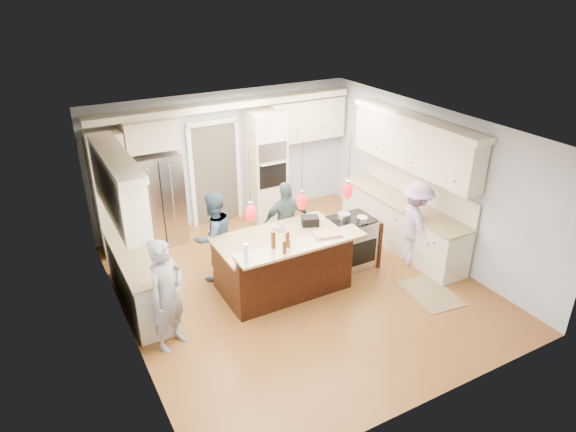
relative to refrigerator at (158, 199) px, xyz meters
name	(u,v)px	position (x,y,z in m)	size (l,w,h in m)	color
ground_plane	(298,285)	(1.55, -2.64, -0.90)	(6.00, 6.00, 0.00)	brown
room_shell	(299,185)	(1.55, -2.64, 0.92)	(5.54, 6.04, 2.72)	#B2BCC6
refrigerator	(158,199)	(0.00, 0.00, 0.00)	(0.90, 0.70, 1.80)	#B7B7BC
oven_column	(266,166)	(2.30, 0.03, 0.25)	(0.72, 0.69, 2.30)	beige
back_upper_cabinets	(193,152)	(0.80, 0.12, 0.77)	(5.30, 0.61, 2.54)	beige
right_counter_run	(405,194)	(3.99, -2.34, 0.16)	(0.64, 3.10, 2.51)	beige
left_cabinets	(132,244)	(-0.89, -1.84, 0.16)	(0.64, 2.30, 2.51)	beige
kitchen_island	(283,262)	(1.30, -2.57, -0.42)	(2.10, 1.46, 1.12)	black
island_range	(351,242)	(2.71, -2.49, -0.44)	(0.82, 0.71, 0.92)	#B7B7BC
pendant_lights	(302,201)	(1.30, -3.15, 0.90)	(1.75, 0.15, 1.03)	black
person_bar_end	(167,295)	(-0.75, -3.09, -0.07)	(0.61, 0.40, 1.66)	slate
person_far_left	(214,237)	(0.45, -1.73, -0.12)	(0.76, 0.59, 1.57)	#324962
person_far_right	(287,222)	(1.80, -1.79, -0.14)	(0.89, 0.37, 1.52)	#41585B
person_range_side	(415,223)	(3.74, -2.95, -0.12)	(1.00, 0.58, 1.56)	#B28DBE
floor_rug	(430,293)	(3.34, -3.89, -0.89)	(0.70, 1.02, 0.01)	olive
water_bottle	(246,253)	(0.35, -3.25, 0.36)	(0.07, 0.07, 0.29)	silver
beer_bottle_a	(273,240)	(0.87, -3.08, 0.36)	(0.07, 0.07, 0.27)	#4B220D
beer_bottle_b	(284,247)	(0.94, -3.30, 0.33)	(0.05, 0.05, 0.21)	#4B220D
beer_bottle_c	(287,239)	(1.07, -3.15, 0.35)	(0.06, 0.06, 0.25)	#4B220D
drink_can	(289,242)	(1.10, -3.13, 0.28)	(0.06, 0.06, 0.12)	#B7B7BC
cutting_board	(327,234)	(1.79, -3.11, 0.24)	(0.41, 0.29, 0.03)	#B47F53
pot_large	(344,217)	(2.54, -2.47, 0.08)	(0.22, 0.22, 0.13)	#B7B7BC
pot_small	(362,219)	(2.77, -2.68, 0.07)	(0.19, 0.19, 0.10)	#B7B7BC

